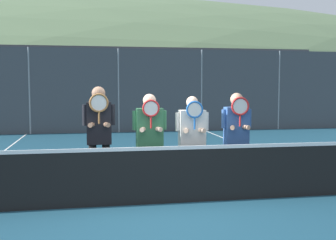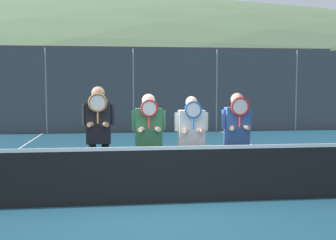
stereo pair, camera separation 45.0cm
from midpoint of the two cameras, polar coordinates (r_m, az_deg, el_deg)
name	(u,v)px [view 2 (the right image)]	position (r m, az deg, el deg)	size (l,w,h in m)	color
ground_plane	(158,203)	(6.77, 0.57, -11.26)	(120.00, 120.00, 0.00)	navy
hill_distant	(122,98)	(61.20, -6.01, 2.95)	(129.12, 71.73, 25.11)	#5B7551
clubhouse_building	(147,84)	(24.66, -2.29, 4.90)	(19.56, 5.50, 3.84)	#9EA3A8
fence_back	(133,91)	(16.77, -3.94, 3.99)	(20.35, 0.06, 3.30)	gray
tennis_net	(158,174)	(6.65, 0.58, -7.36)	(9.49, 0.09, 1.01)	gray
court_line_right_sideline	(293,163)	(10.58, 17.78, -5.63)	(0.05, 16.00, 0.01)	white
player_leftmost	(99,131)	(7.12, -7.61, -1.53)	(0.54, 0.34, 1.85)	black
player_center_left	(149,135)	(7.08, -0.82, -2.05)	(0.58, 0.34, 1.72)	black
player_center_right	(191,137)	(7.14, 4.99, -2.32)	(0.58, 0.34, 1.68)	white
player_rightmost	(237,134)	(7.37, 11.05, -1.83)	(0.54, 0.34, 1.73)	#56565B
car_left_of_center	(96,105)	(19.47, -9.07, 1.97)	(4.56, 2.03, 1.87)	navy
car_center	(202,106)	(20.35, 5.30, 1.92)	(4.47, 2.03, 1.70)	#B2B7BC
car_right_of_center	(299,105)	(21.97, 17.85, 1.92)	(4.29, 2.00, 1.71)	slate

